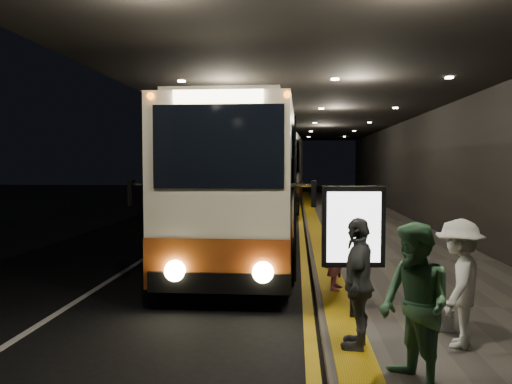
{
  "coord_description": "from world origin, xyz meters",
  "views": [
    {
      "loc": [
        2.14,
        -11.42,
        2.48
      ],
      "look_at": [
        1.03,
        2.3,
        1.7
      ],
      "focal_mm": 35.0,
      "sensor_mm": 36.0,
      "label": 1
    }
  ],
  "objects_px": {
    "passenger_boarding": "(336,248)",
    "passenger_waiting_grey": "(358,283)",
    "passenger_waiting_green": "(415,306)",
    "stanchion_post": "(340,252)",
    "bag_polka": "(445,320)",
    "passenger_waiting_white": "(459,283)",
    "coach_main": "(251,190)",
    "coach_second": "(274,173)",
    "info_sign": "(353,229)"
  },
  "relations": [
    {
      "from": "passenger_boarding",
      "to": "passenger_waiting_grey",
      "type": "distance_m",
      "value": 2.92
    },
    {
      "from": "passenger_waiting_green",
      "to": "stanchion_post",
      "type": "xyz_separation_m",
      "value": [
        -0.34,
        4.99,
        -0.33
      ]
    },
    {
      "from": "passenger_waiting_green",
      "to": "bag_polka",
      "type": "distance_m",
      "value": 2.14
    },
    {
      "from": "passenger_waiting_white",
      "to": "stanchion_post",
      "type": "relative_size",
      "value": 1.53
    },
    {
      "from": "passenger_waiting_white",
      "to": "stanchion_post",
      "type": "xyz_separation_m",
      "value": [
        -1.19,
        3.73,
        -0.28
      ]
    },
    {
      "from": "bag_polka",
      "to": "passenger_waiting_white",
      "type": "bearing_deg",
      "value": -89.83
    },
    {
      "from": "coach_main",
      "to": "passenger_waiting_white",
      "type": "distance_m",
      "value": 8.08
    },
    {
      "from": "stanchion_post",
      "to": "passenger_boarding",
      "type": "bearing_deg",
      "value": -98.84
    },
    {
      "from": "coach_second",
      "to": "passenger_boarding",
      "type": "xyz_separation_m",
      "value": [
        1.96,
        -18.67,
        -1.04
      ]
    },
    {
      "from": "bag_polka",
      "to": "stanchion_post",
      "type": "relative_size",
      "value": 0.28
    },
    {
      "from": "coach_second",
      "to": "passenger_waiting_grey",
      "type": "height_order",
      "value": "coach_second"
    },
    {
      "from": "coach_second",
      "to": "stanchion_post",
      "type": "height_order",
      "value": "coach_second"
    },
    {
      "from": "coach_main",
      "to": "bag_polka",
      "type": "bearing_deg",
      "value": -63.25
    },
    {
      "from": "passenger_boarding",
      "to": "passenger_waiting_white",
      "type": "relative_size",
      "value": 0.96
    },
    {
      "from": "coach_main",
      "to": "info_sign",
      "type": "height_order",
      "value": "coach_main"
    },
    {
      "from": "coach_second",
      "to": "passenger_waiting_grey",
      "type": "xyz_separation_m",
      "value": [
        2.01,
        -21.59,
        -0.98
      ]
    },
    {
      "from": "passenger_boarding",
      "to": "passenger_waiting_white",
      "type": "height_order",
      "value": "passenger_waiting_white"
    },
    {
      "from": "passenger_waiting_grey",
      "to": "info_sign",
      "type": "relative_size",
      "value": 0.83
    },
    {
      "from": "passenger_boarding",
      "to": "passenger_waiting_white",
      "type": "bearing_deg",
      "value": -144.72
    },
    {
      "from": "bag_polka",
      "to": "info_sign",
      "type": "bearing_deg",
      "value": 157.52
    },
    {
      "from": "coach_main",
      "to": "stanchion_post",
      "type": "height_order",
      "value": "coach_main"
    },
    {
      "from": "passenger_waiting_white",
      "to": "info_sign",
      "type": "xyz_separation_m",
      "value": [
        -1.22,
        1.08,
        0.54
      ]
    },
    {
      "from": "coach_second",
      "to": "bag_polka",
      "type": "bearing_deg",
      "value": -78.21
    },
    {
      "from": "passenger_waiting_green",
      "to": "passenger_waiting_grey",
      "type": "xyz_separation_m",
      "value": [
        -0.44,
        1.09,
        -0.03
      ]
    },
    {
      "from": "passenger_waiting_white",
      "to": "info_sign",
      "type": "height_order",
      "value": "info_sign"
    },
    {
      "from": "coach_main",
      "to": "passenger_waiting_white",
      "type": "xyz_separation_m",
      "value": [
        3.33,
        -7.32,
        -0.8
      ]
    },
    {
      "from": "passenger_waiting_grey",
      "to": "stanchion_post",
      "type": "xyz_separation_m",
      "value": [
        0.11,
        3.9,
        -0.3
      ]
    },
    {
      "from": "passenger_waiting_green",
      "to": "coach_main",
      "type": "bearing_deg",
      "value": 175.3
    },
    {
      "from": "passenger_waiting_green",
      "to": "info_sign",
      "type": "xyz_separation_m",
      "value": [
        -0.37,
        2.34,
        0.49
      ]
    },
    {
      "from": "passenger_boarding",
      "to": "info_sign",
      "type": "bearing_deg",
      "value": -166.55
    },
    {
      "from": "info_sign",
      "to": "stanchion_post",
      "type": "distance_m",
      "value": 2.78
    },
    {
      "from": "stanchion_post",
      "to": "bag_polka",
      "type": "bearing_deg",
      "value": -69.45
    },
    {
      "from": "passenger_waiting_green",
      "to": "passenger_waiting_white",
      "type": "height_order",
      "value": "passenger_waiting_green"
    },
    {
      "from": "passenger_waiting_white",
      "to": "passenger_boarding",
      "type": "bearing_deg",
      "value": -126.79
    },
    {
      "from": "passenger_waiting_white",
      "to": "coach_second",
      "type": "bearing_deg",
      "value": -143.96
    },
    {
      "from": "passenger_waiting_white",
      "to": "passenger_waiting_grey",
      "type": "height_order",
      "value": "passenger_waiting_grey"
    },
    {
      "from": "coach_main",
      "to": "passenger_boarding",
      "type": "bearing_deg",
      "value": -65.94
    },
    {
      "from": "coach_second",
      "to": "passenger_waiting_green",
      "type": "relative_size",
      "value": 7.6
    },
    {
      "from": "passenger_waiting_grey",
      "to": "info_sign",
      "type": "distance_m",
      "value": 1.35
    },
    {
      "from": "coach_second",
      "to": "info_sign",
      "type": "xyz_separation_m",
      "value": [
        2.08,
        -20.34,
        -0.46
      ]
    },
    {
      "from": "passenger_waiting_grey",
      "to": "stanchion_post",
      "type": "bearing_deg",
      "value": -168.51
    },
    {
      "from": "info_sign",
      "to": "bag_polka",
      "type": "bearing_deg",
      "value": -26.4
    },
    {
      "from": "bag_polka",
      "to": "stanchion_post",
      "type": "xyz_separation_m",
      "value": [
        -1.18,
        3.16,
        0.38
      ]
    },
    {
      "from": "coach_second",
      "to": "passenger_waiting_green",
      "type": "height_order",
      "value": "coach_second"
    },
    {
      "from": "passenger_waiting_grey",
      "to": "bag_polka",
      "type": "height_order",
      "value": "passenger_waiting_grey"
    },
    {
      "from": "coach_main",
      "to": "passenger_waiting_grey",
      "type": "height_order",
      "value": "coach_main"
    },
    {
      "from": "coach_second",
      "to": "stanchion_post",
      "type": "bearing_deg",
      "value": -80.39
    },
    {
      "from": "passenger_waiting_grey",
      "to": "passenger_waiting_green",
      "type": "bearing_deg",
      "value": 35.02
    },
    {
      "from": "passenger_boarding",
      "to": "passenger_waiting_green",
      "type": "bearing_deg",
      "value": -163.7
    },
    {
      "from": "passenger_waiting_green",
      "to": "stanchion_post",
      "type": "relative_size",
      "value": 1.63
    }
  ]
}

